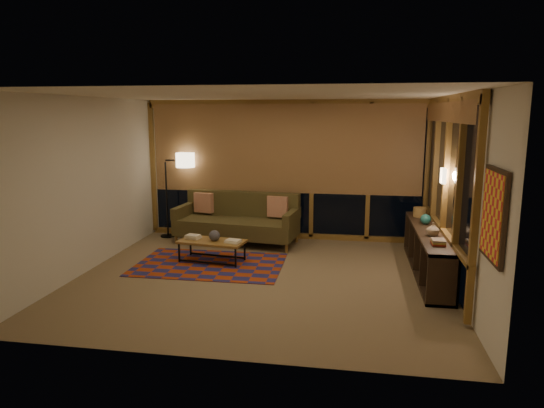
% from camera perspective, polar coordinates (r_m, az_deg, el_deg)
% --- Properties ---
extents(floor, '(5.50, 5.00, 0.01)m').
position_cam_1_polar(floor, '(7.41, -1.28, -8.65)').
color(floor, olive).
rests_on(floor, ground).
extents(ceiling, '(5.50, 5.00, 0.01)m').
position_cam_1_polar(ceiling, '(6.99, -1.38, 12.72)').
color(ceiling, beige).
rests_on(ceiling, walls).
extents(walls, '(5.51, 5.01, 2.70)m').
position_cam_1_polar(walls, '(7.08, -1.33, 1.72)').
color(walls, silver).
rests_on(walls, floor).
extents(window_wall_back, '(5.30, 0.16, 2.60)m').
position_cam_1_polar(window_wall_back, '(9.45, 1.45, 3.99)').
color(window_wall_back, olive).
rests_on(window_wall_back, walls).
extents(window_wall_right, '(0.16, 3.70, 2.60)m').
position_cam_1_polar(window_wall_right, '(7.67, 19.66, 1.80)').
color(window_wall_right, olive).
rests_on(window_wall_right, walls).
extents(wall_art, '(0.06, 0.74, 0.94)m').
position_cam_1_polar(wall_art, '(5.30, 24.57, -1.19)').
color(wall_art, red).
rests_on(wall_art, walls).
extents(wall_sconce, '(0.12, 0.18, 0.22)m').
position_cam_1_polar(wall_sconce, '(7.48, 19.50, 3.15)').
color(wall_sconce, '#FFE3B3').
rests_on(wall_sconce, walls).
extents(sofa, '(2.37, 1.19, 0.93)m').
position_cam_1_polar(sofa, '(9.22, -4.20, -1.78)').
color(sofa, '#43391D').
rests_on(sofa, floor).
extents(pillow_left, '(0.41, 0.22, 0.39)m').
position_cam_1_polar(pillow_left, '(9.67, -8.03, -0.10)').
color(pillow_left, '#CC4523').
rests_on(pillow_left, sofa).
extents(pillow_right, '(0.41, 0.20, 0.40)m').
position_cam_1_polar(pillow_right, '(9.19, 0.70, -0.54)').
color(pillow_right, '#CC4523').
rests_on(pillow_right, sofa).
extents(area_rug, '(2.40, 1.61, 0.01)m').
position_cam_1_polar(area_rug, '(8.06, -7.35, -7.06)').
color(area_rug, '#9B340F').
rests_on(area_rug, floor).
extents(coffee_table, '(1.15, 0.64, 0.36)m').
position_cam_1_polar(coffee_table, '(8.18, -7.06, -5.52)').
color(coffee_table, olive).
rests_on(coffee_table, floor).
extents(book_stack_a, '(0.31, 0.26, 0.08)m').
position_cam_1_polar(book_stack_a, '(8.28, -9.28, -3.79)').
color(book_stack_a, '#F0E4C8').
rests_on(book_stack_a, coffee_table).
extents(book_stack_b, '(0.30, 0.26, 0.05)m').
position_cam_1_polar(book_stack_b, '(7.96, -4.61, -4.37)').
color(book_stack_b, '#F0E4C8').
rests_on(book_stack_b, coffee_table).
extents(ceramic_pot, '(0.19, 0.19, 0.18)m').
position_cam_1_polar(ceramic_pot, '(8.08, -6.79, -3.69)').
color(ceramic_pot, black).
rests_on(ceramic_pot, coffee_table).
extents(floor_lamp, '(0.64, 0.50, 1.69)m').
position_cam_1_polar(floor_lamp, '(9.85, -12.30, 1.04)').
color(floor_lamp, black).
rests_on(floor_lamp, floor).
extents(bookshelf, '(0.40, 2.79, 0.70)m').
position_cam_1_polar(bookshelf, '(7.87, 17.80, -5.34)').
color(bookshelf, '#34251A').
rests_on(bookshelf, floor).
extents(basket, '(0.23, 0.23, 0.16)m').
position_cam_1_polar(basket, '(8.67, 16.97, -0.92)').
color(basket, '#A3804B').
rests_on(basket, bookshelf).
extents(teal_bowl, '(0.19, 0.19, 0.17)m').
position_cam_1_polar(teal_bowl, '(8.11, 17.63, -1.72)').
color(teal_bowl, '#20645D').
rests_on(teal_bowl, bookshelf).
extents(vase, '(0.19, 0.19, 0.19)m').
position_cam_1_polar(vase, '(7.40, 18.41, -2.83)').
color(vase, tan).
rests_on(vase, bookshelf).
extents(shelf_book_stack, '(0.21, 0.26, 0.06)m').
position_cam_1_polar(shelf_book_stack, '(6.95, 18.97, -4.26)').
color(shelf_book_stack, '#F0E4C8').
rests_on(shelf_book_stack, bookshelf).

